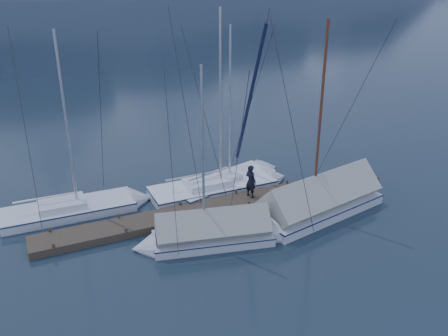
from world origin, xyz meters
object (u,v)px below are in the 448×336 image
(sailboat_covered_near, at_px, (311,207))
(person, at_px, (251,181))
(sailboat_covered_far, at_px, (202,235))
(sailboat_open_mid, at_px, (230,186))
(sailboat_open_left, at_px, (89,207))
(sailboat_open_right, at_px, (236,180))

(sailboat_covered_near, height_order, person, sailboat_covered_near)
(sailboat_covered_near, distance_m, sailboat_covered_far, 5.60)
(sailboat_open_mid, xyz_separation_m, person, (0.24, -1.88, 1.01))
(sailboat_open_left, relative_size, sailboat_covered_near, 0.94)
(sailboat_open_left, relative_size, person, 5.58)
(sailboat_open_right, xyz_separation_m, sailboat_covered_near, (1.50, -4.92, 0.34))
(sailboat_open_mid, relative_size, person, 6.03)
(sailboat_open_left, height_order, sailboat_open_mid, sailboat_open_mid)
(sailboat_covered_near, xyz_separation_m, sailboat_covered_far, (-5.60, -0.11, -0.09))
(sailboat_open_left, distance_m, sailboat_covered_near, 10.69)
(sailboat_open_mid, height_order, sailboat_open_right, sailboat_open_mid)
(sailboat_open_mid, xyz_separation_m, sailboat_open_right, (0.67, 0.60, -0.02))
(sailboat_open_right, height_order, person, sailboat_open_right)
(sailboat_open_right, relative_size, sailboat_covered_far, 1.10)
(sailboat_open_mid, xyz_separation_m, sailboat_covered_near, (2.17, -4.32, 0.32))
(sailboat_open_mid, height_order, sailboat_covered_far, sailboat_open_mid)
(sailboat_open_left, xyz_separation_m, sailboat_covered_near, (9.46, -4.97, 0.34))
(sailboat_open_left, bearing_deg, sailboat_covered_near, -27.71)
(sailboat_open_left, relative_size, sailboat_covered_far, 1.12)
(sailboat_covered_near, distance_m, person, 3.18)
(sailboat_open_mid, distance_m, sailboat_covered_far, 5.61)
(sailboat_open_left, height_order, sailboat_covered_near, sailboat_covered_near)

